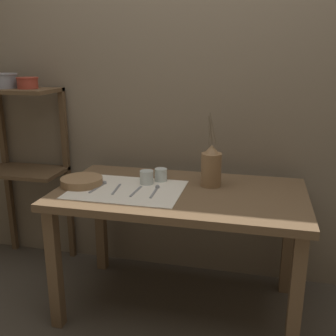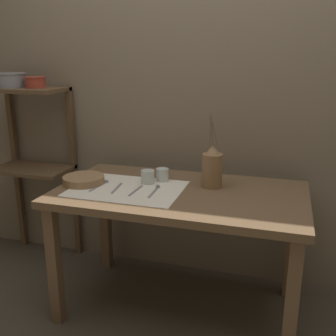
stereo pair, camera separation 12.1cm
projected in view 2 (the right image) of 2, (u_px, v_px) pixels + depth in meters
ground_plane at (179, 306)px, 2.28m from camera, size 12.00×12.00×0.00m
stone_wall_back at (201, 90)px, 2.38m from camera, size 7.00×0.06×2.40m
wooden_table at (180, 207)px, 2.11m from camera, size 1.32×0.73×0.71m
wooden_shelf_unit at (34, 143)px, 2.64m from camera, size 0.51×0.31×1.20m
linen_cloth at (127, 189)px, 2.11m from camera, size 0.59×0.43×0.00m
pitcher_with_flowers at (212, 168)px, 2.12m from camera, size 0.11×0.11×0.41m
wooden_bowl at (84, 180)px, 2.19m from camera, size 0.23×0.23×0.04m
glass_tumbler_near at (148, 177)px, 2.18m from camera, size 0.07×0.07×0.07m
glass_tumbler_far at (162, 175)px, 2.23m from camera, size 0.07×0.07×0.07m
spoon_inner at (103, 183)px, 2.18m from camera, size 0.04×0.18×0.02m
fork_inner at (117, 188)px, 2.11m from camera, size 0.03×0.17×0.00m
fork_outer at (136, 191)px, 2.07m from camera, size 0.02×0.17×0.00m
spoon_outer at (156, 189)px, 2.09m from camera, size 0.02×0.18×0.02m
metal_pot_large at (10, 80)px, 2.52m from camera, size 0.21×0.21×0.09m
metal_pot_small at (35, 82)px, 2.47m from camera, size 0.13×0.13×0.07m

